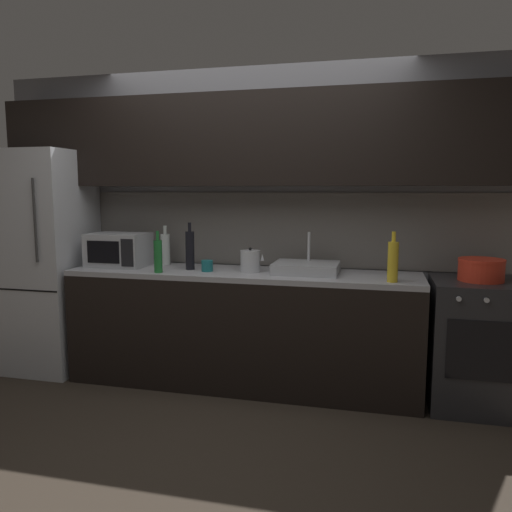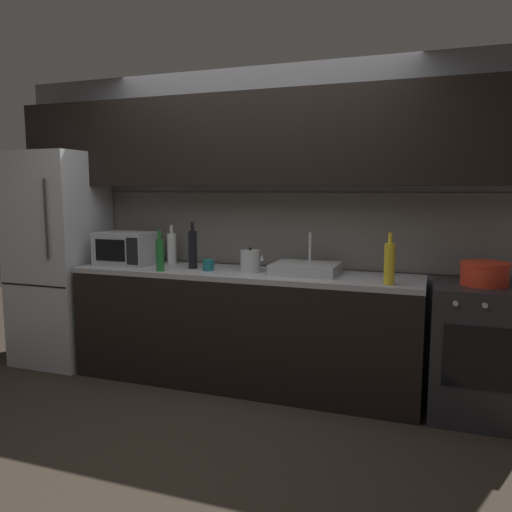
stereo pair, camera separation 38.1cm
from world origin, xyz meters
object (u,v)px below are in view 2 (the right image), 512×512
microwave (127,248)px  kettle (250,261)px  wine_bottle_green (160,254)px  cooking_pot (485,274)px  oven_range (477,351)px  wine_bottle_dark (193,249)px  wine_bottle_clear (172,248)px  mug_teal (208,265)px  refrigerator (60,258)px  wine_bottle_yellow (390,263)px

microwave → kettle: size_ratio=2.43×
wine_bottle_green → cooking_pot: 2.31m
oven_range → wine_bottle_dark: wine_bottle_dark is taller
microwave → wine_bottle_clear: 0.38m
wine_bottle_dark → wine_bottle_clear: bearing=146.2°
kettle → mug_teal: (-0.33, -0.05, -0.04)m
oven_range → cooking_pot: (0.02, 0.00, 0.53)m
refrigerator → wine_bottle_clear: 1.04m
wine_bottle_dark → cooking_pot: size_ratio=1.21×
refrigerator → wine_bottle_dark: 1.32m
microwave → wine_bottle_green: size_ratio=1.46×
wine_bottle_dark → wine_bottle_green: wine_bottle_dark is taller
refrigerator → mug_teal: (1.47, -0.07, 0.02)m
refrigerator → mug_teal: bearing=-2.6°
wine_bottle_dark → cooking_pot: 2.12m
wine_bottle_yellow → mug_teal: bearing=174.8°
wine_bottle_clear → wine_bottle_green: 0.41m
wine_bottle_yellow → wine_bottle_green: wine_bottle_yellow is taller
kettle → refrigerator: bearing=179.5°
refrigerator → oven_range: refrigerator is taller
wine_bottle_yellow → cooking_pot: bearing=17.8°
cooking_pot → refrigerator: bearing=-180.0°
refrigerator → oven_range: size_ratio=2.05×
kettle → cooking_pot: 1.63m
microwave → wine_bottle_yellow: 2.17m
wine_bottle_yellow → wine_bottle_green: size_ratio=1.09×
microwave → wine_bottle_yellow: size_ratio=1.34×
kettle → oven_range: bearing=0.5°
kettle → wine_bottle_dark: size_ratio=0.51×
oven_range → wine_bottle_green: (-2.28, -0.21, 0.58)m
microwave → mug_teal: size_ratio=5.25×
oven_range → wine_bottle_yellow: size_ratio=2.62×
wine_bottle_yellow → cooking_pot: wine_bottle_yellow is taller
kettle → microwave: bearing=178.3°
refrigerator → wine_bottle_green: (1.13, -0.21, 0.11)m
wine_bottle_clear → cooking_pot: 2.42m
microwave → wine_bottle_clear: wine_bottle_clear is taller
mug_teal → cooking_pot: 1.96m
refrigerator → wine_bottle_green: size_ratio=5.83×
microwave → wine_bottle_yellow: (2.16, -0.21, 0.01)m
kettle → wine_bottle_dark: wine_bottle_dark is taller
wine_bottle_clear → wine_bottle_dark: bearing=-33.8°
microwave → kettle: microwave is taller
refrigerator → wine_bottle_yellow: size_ratio=5.35×
refrigerator → wine_bottle_dark: size_ratio=4.99×
cooking_pot → microwave: bearing=179.6°
kettle → wine_bottle_green: bearing=-164.0°
oven_range → wine_bottle_dark: bearing=-179.8°
mug_teal → wine_bottle_yellow: bearing=-5.2°
oven_range → kettle: bearing=-179.5°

